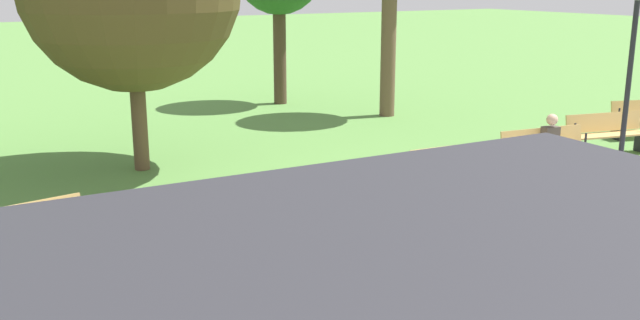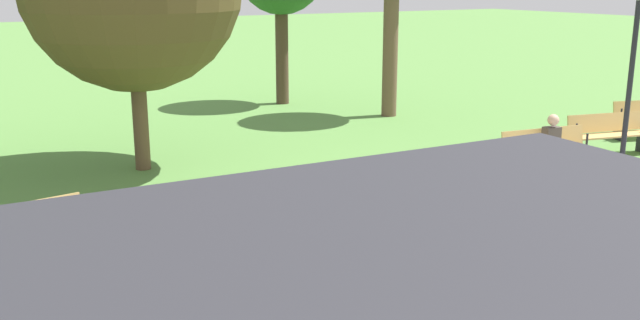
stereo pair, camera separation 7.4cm
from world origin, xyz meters
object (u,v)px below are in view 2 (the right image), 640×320
bench_6 (199,215)px  bench_2 (608,133)px  bench_7 (13,239)px  person_seated (554,144)px  lamp_post (635,42)px  bench_5 (347,191)px  bench_4 (461,170)px  bench_3 (546,150)px

bench_6 → bench_2: bearing=180.0°
bench_7 → person_seated: bearing=170.5°
person_seated → lamp_post: (-1.15, 0.67, 1.93)m
bench_2 → lamp_post: 2.72m
bench_6 → person_seated: bearing=176.6°
bench_6 → bench_7: size_ratio=0.99×
bench_2 → person_seated: 2.43m
bench_5 → bench_6: size_ratio=0.98×
bench_4 → person_seated: bearing=-172.8°
bench_2 → bench_5: size_ratio=1.03×
bench_3 → person_seated: bearing=107.1°
bench_3 → bench_7: bearing=8.7°
lamp_post → bench_5: bearing=-4.4°
bench_4 → bench_7: 7.23m
bench_4 → lamp_post: lamp_post is taller
bench_5 → lamp_post: bearing=175.6°
bench_6 → lamp_post: 8.67m
bench_3 → bench_5: same height
bench_3 → lamp_post: 2.53m
bench_2 → bench_5: same height
bench_2 → bench_7: bearing=15.1°
bench_4 → bench_7: bearing=2.2°
bench_7 → person_seated: (-9.64, 0.15, 0.16)m
bench_4 → bench_7: same height
bench_5 → bench_7: same height
bench_6 → lamp_post: lamp_post is taller
person_seated → bench_7: bearing=7.8°
bench_5 → bench_7: size_ratio=0.97×
bench_3 → bench_6: size_ratio=1.01×
bench_4 → bench_5: (2.41, 0.09, 0.00)m
bench_2 → bench_3: bearing=23.8°
bench_2 → bench_6: bearing=17.3°
bench_7 → bench_2: bearing=173.5°
bench_4 → bench_6: same height
bench_4 → person_seated: person_seated is taller
person_seated → lamp_post: 2.34m
bench_7 → bench_5: bearing=167.0°
bench_5 → bench_7: 4.82m
bench_4 → lamp_post: bearing=175.6°
bench_2 → bench_3: same height
bench_5 → lamp_post: size_ratio=0.52×
bench_2 → lamp_post: bearing=59.7°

